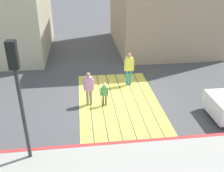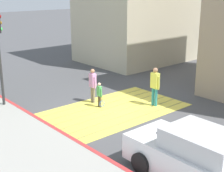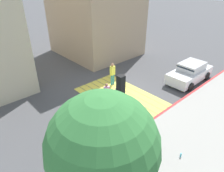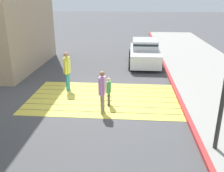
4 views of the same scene
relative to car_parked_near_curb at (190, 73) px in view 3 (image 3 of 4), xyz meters
name	(u,v)px [view 3 (image 3 of 4)]	position (x,y,z in m)	size (l,w,h in m)	color
ground_plane	(121,97)	(2.00, 5.85, -0.73)	(120.00, 120.00, 0.00)	#4C4C4F
crosswalk_stripes	(121,97)	(2.00, 5.85, -0.73)	(6.40, 3.80, 0.01)	#EAD64C
sidewalk_west	(192,137)	(-3.60, 5.85, -0.67)	(4.80, 40.00, 0.12)	#9E9B93
curb_painted	(157,117)	(-1.25, 5.85, -0.67)	(0.16, 40.00, 0.13)	#BC3333
building_far_south	(95,4)	(10.50, 1.27, 4.32)	(8.00, 7.04, 10.12)	tan
car_parked_near_curb	(190,73)	(0.00, 0.00, 0.00)	(1.99, 4.30, 1.57)	white
traffic_light_corner	(120,100)	(-1.58, 9.47, 2.30)	(0.39, 0.28, 4.24)	#2D2D2D
street_tree	(102,146)	(-3.54, 12.11, 2.90)	(3.20, 3.20, 5.32)	brown
water_bottle	(181,155)	(-3.94, 7.63, -0.50)	(0.07, 0.07, 0.22)	#33A5BF
pedestrian_adult_lead	(113,72)	(3.75, 5.04, 0.33)	(0.24, 0.53, 1.82)	teal
pedestrian_adult_trailing	(107,93)	(1.88, 7.27, 0.23)	(0.25, 0.49, 1.66)	gray
pedestrian_child_with_racket	(116,94)	(1.70, 6.55, -0.08)	(0.28, 0.38, 1.18)	brown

